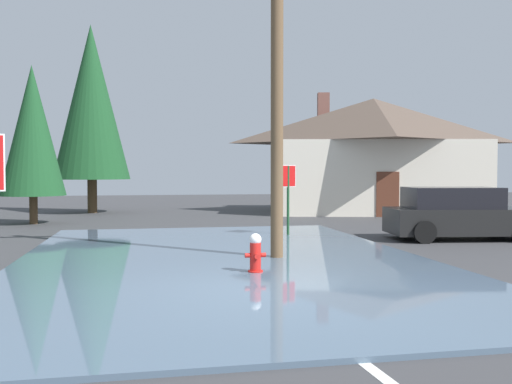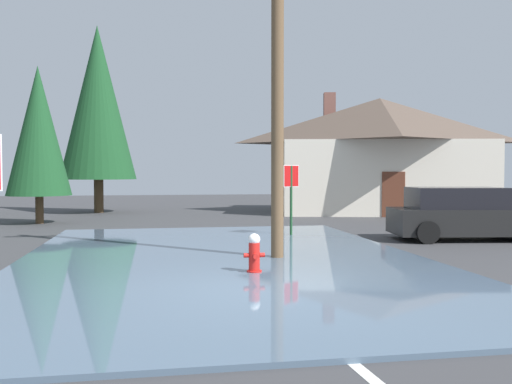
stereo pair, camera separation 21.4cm
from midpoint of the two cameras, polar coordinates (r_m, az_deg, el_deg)
The scene contains 10 objects.
ground_plane at distance 9.22m, azimuth 1.96°, elevation -10.68°, with size 80.00×80.00×0.10m, color #38383A.
flood_puddle at distance 12.52m, azimuth -2.86°, elevation -6.90°, with size 8.91×13.77×0.07m, color #4C6075.
lane_stop_bar at distance 7.48m, azimuth 12.38°, elevation -13.34°, with size 3.25×0.30×0.01m, color silver.
fire_hydrant at distance 10.71m, azimuth 0.39°, elevation -6.45°, with size 0.41×0.35×0.81m.
utility_pole at distance 12.78m, azimuth 2.72°, elevation 15.12°, with size 1.60×0.28×9.39m.
stop_sign_far at distance 17.02m, azimuth 3.98°, elevation 0.60°, with size 0.57×0.39×2.20m.
house at distance 28.57m, azimuth 12.74°, elevation 3.93°, with size 11.70×9.53×6.12m.
parked_car at distance 17.38m, azimuth 20.85°, elevation -2.19°, with size 4.53×2.43×1.54m.
pine_tree_tall_left at distance 28.36m, azimuth -15.70°, elevation 8.80°, with size 3.64×3.64×9.09m.
pine_tree_far_center at distance 22.91m, azimuth -21.16°, elevation 5.86°, with size 2.42×2.42×6.05m.
Camera 2 is at (-1.76, -8.82, 1.98)m, focal length 39.03 mm.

